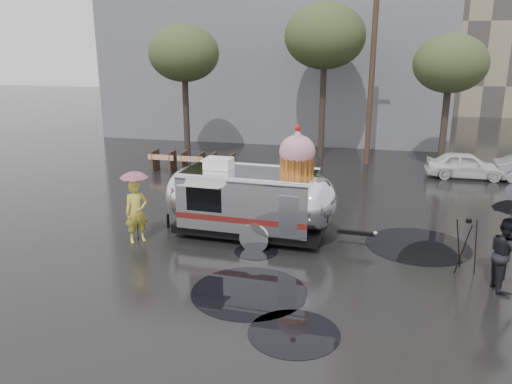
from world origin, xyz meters
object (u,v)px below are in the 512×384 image
(person_left, at_px, (136,212))
(person_right, at_px, (505,254))
(tripod, at_px, (466,241))
(airstream_trailer, at_px, (252,197))

(person_left, height_order, person_right, person_left)
(person_left, relative_size, tripod, 1.28)
(person_left, bearing_deg, tripod, -41.94)
(person_right, height_order, tripod, person_right)
(airstream_trailer, relative_size, person_left, 3.58)
(tripod, bearing_deg, airstream_trailer, 162.66)
(person_right, bearing_deg, airstream_trailer, 64.76)
(person_right, relative_size, tripod, 1.23)
(airstream_trailer, xyz_separation_m, tripod, (6.11, -1.18, -0.41))
(airstream_trailer, bearing_deg, tripod, -8.22)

